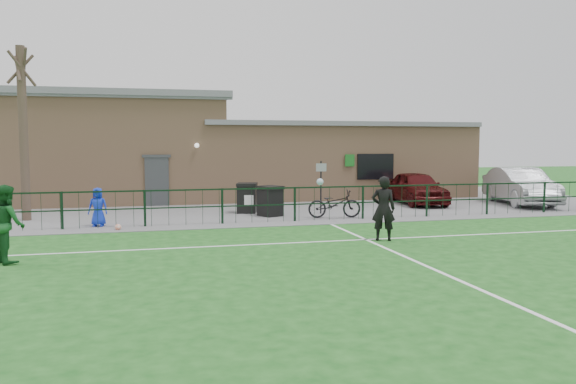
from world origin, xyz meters
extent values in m
plane|color=#174F18|center=(0.00, 0.00, 0.00)|extent=(90.00, 90.00, 0.00)
cube|color=slate|center=(0.00, 13.50, 0.01)|extent=(34.00, 13.00, 0.02)
cube|color=white|center=(0.00, 7.80, 0.00)|extent=(28.00, 0.10, 0.01)
cube|color=white|center=(0.00, 4.00, 0.00)|extent=(28.00, 0.10, 0.01)
cube|color=white|center=(2.00, 0.00, 0.00)|extent=(0.10, 16.00, 0.01)
cube|color=black|center=(0.00, 8.00, 0.60)|extent=(28.00, 0.10, 1.20)
cylinder|color=#413127|center=(-8.00, 10.50, 3.00)|extent=(0.30, 0.30, 6.00)
cube|color=black|center=(-0.19, 10.70, 0.55)|extent=(0.89, 0.96, 1.06)
cube|color=black|center=(0.47, 9.54, 0.53)|extent=(0.93, 0.97, 1.02)
cylinder|color=black|center=(2.49, 9.74, 1.02)|extent=(0.08, 0.08, 2.00)
imported|color=#420B0C|center=(7.61, 11.96, 0.74)|extent=(2.07, 4.35, 1.44)
imported|color=#95979C|center=(11.94, 10.70, 0.82)|extent=(2.80, 5.12, 1.60)
imported|color=black|center=(2.60, 8.49, 0.52)|extent=(1.98, 0.91, 1.00)
imported|color=#1633CF|center=(-5.47, 8.40, 0.64)|extent=(0.67, 0.50, 1.25)
imported|color=black|center=(2.41, 3.77, 0.90)|extent=(0.77, 0.64, 1.79)
sphere|color=white|center=(1.49, 6.67, 1.46)|extent=(0.22, 0.22, 0.22)
imported|color=#165021|center=(-7.00, 3.20, 0.89)|extent=(1.01, 1.08, 1.77)
sphere|color=white|center=(-4.81, 7.46, 0.10)|extent=(0.20, 0.20, 0.20)
cube|color=tan|center=(0.00, 16.50, 1.75)|extent=(24.00, 5.00, 3.50)
cube|color=tan|center=(-6.24, 16.50, 4.10)|extent=(11.52, 5.00, 1.20)
cube|color=slate|center=(-6.24, 16.50, 4.82)|extent=(12.02, 5.40, 0.28)
cube|color=slate|center=(5.28, 16.50, 3.60)|extent=(13.44, 5.30, 0.22)
cube|color=#383A3D|center=(-3.50, 13.97, 1.05)|extent=(1.00, 0.08, 2.10)
cube|color=black|center=(6.50, 13.97, 1.60)|extent=(1.80, 0.08, 1.20)
cube|color=#19661E|center=(5.20, 13.92, 1.90)|extent=(0.45, 0.04, 0.55)
camera|label=1|loc=(-3.92, -10.52, 2.70)|focal=35.00mm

